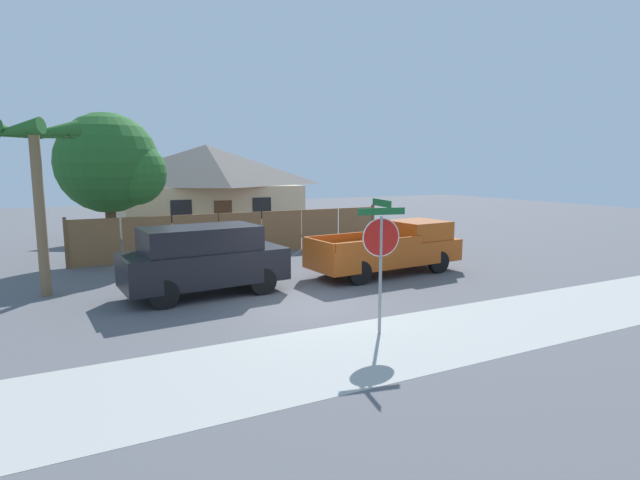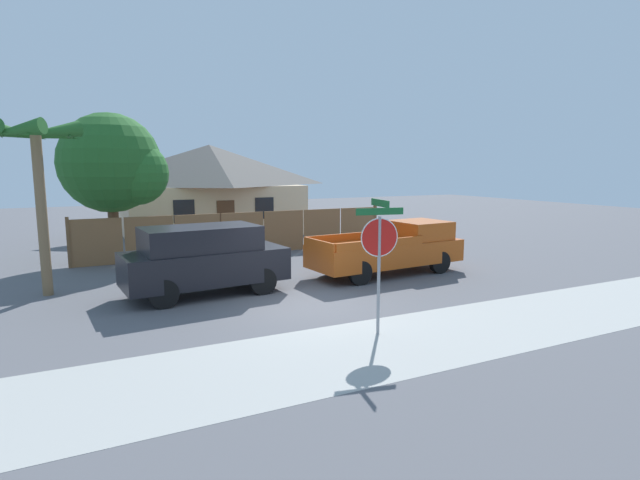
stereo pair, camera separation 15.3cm
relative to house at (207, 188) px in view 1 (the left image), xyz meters
The scene contains 9 objects.
ground_plane 15.64m from the house, 95.65° to the right, with size 80.00×80.00×0.00m, color #56565B.
sidewalk_strip 19.19m from the house, 94.59° to the right, with size 36.00×3.20×0.01m.
wooden_fence 7.40m from the house, 93.90° to the right, with size 13.22×0.12×1.87m.
house is the anchor object (origin of this frame).
oak_tree 8.43m from the house, 128.98° to the right, with size 3.98×3.80×5.69m.
palm_tree 13.68m from the house, 124.11° to the right, with size 2.44×2.64×4.91m.
red_suv 13.74m from the house, 105.05° to the right, with size 4.68×2.26×1.99m.
orange_pickup 13.60m from the house, 77.44° to the right, with size 5.59×2.33×1.75m.
stop_sign 18.33m from the house, 93.01° to the right, with size 1.06×0.96×2.96m.
Camera 1 is at (-5.44, -11.78, 3.65)m, focal length 28.00 mm.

